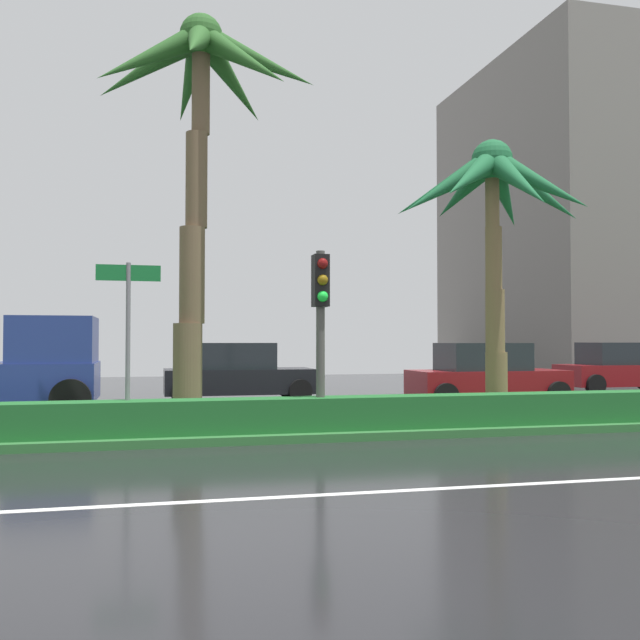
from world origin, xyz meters
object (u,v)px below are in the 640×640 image
object	(u,v)px
street_name_sign	(128,324)
car_in_traffic_second	(486,375)
palm_tree_centre_left	(200,107)
car_in_traffic_leading	(237,373)
traffic_signal_median_right	(321,306)
car_in_traffic_third	(620,368)
palm_tree_centre	(491,198)

from	to	relation	value
street_name_sign	car_in_traffic_second	distance (m)	10.96
palm_tree_centre_left	car_in_traffic_second	world-z (taller)	palm_tree_centre_left
car_in_traffic_leading	palm_tree_centre_left	bearing A→B (deg)	-104.49
car_in_traffic_second	traffic_signal_median_right	bearing A→B (deg)	-138.04
traffic_signal_median_right	car_in_traffic_third	xyz separation A→B (m)	(12.80, 8.69, -1.59)
palm_tree_centre_left	traffic_signal_median_right	size ratio (longest dim) A/B	2.59
car_in_traffic_leading	car_in_traffic_third	bearing A→B (deg)	2.39
palm_tree_centre	car_in_traffic_second	distance (m)	5.97
palm_tree_centre	traffic_signal_median_right	distance (m)	5.18
traffic_signal_median_right	car_in_traffic_third	size ratio (longest dim) A/B	0.76
car_in_traffic_second	car_in_traffic_leading	bearing A→B (deg)	158.12
traffic_signal_median_right	car_in_traffic_second	xyz separation A→B (m)	(6.09, 5.47, -1.59)
car_in_traffic_leading	car_in_traffic_third	world-z (taller)	same
traffic_signal_median_right	car_in_traffic_third	bearing A→B (deg)	34.17
palm_tree_centre_left	street_name_sign	bearing A→B (deg)	-123.47
traffic_signal_median_right	street_name_sign	xyz separation A→B (m)	(-3.42, 0.18, -0.34)
palm_tree_centre_left	traffic_signal_median_right	distance (m)	5.25
palm_tree_centre	traffic_signal_median_right	xyz separation A→B (m)	(-4.24, -1.56, -2.52)
car_in_traffic_leading	car_in_traffic_second	world-z (taller)	same
street_name_sign	car_in_traffic_third	world-z (taller)	street_name_sign
palm_tree_centre_left	traffic_signal_median_right	bearing A→B (deg)	-47.67
palm_tree_centre	car_in_traffic_leading	world-z (taller)	palm_tree_centre
palm_tree_centre	street_name_sign	world-z (taller)	palm_tree_centre
car_in_traffic_third	palm_tree_centre_left	bearing A→B (deg)	-156.56
palm_tree_centre_left	car_in_traffic_leading	distance (m)	8.44
palm_tree_centre_left	car_in_traffic_third	size ratio (longest dim) A/B	1.98
car_in_traffic_leading	street_name_sign	bearing A→B (deg)	-109.97
palm_tree_centre_left	car_in_traffic_third	xyz separation A→B (m)	(14.84, 6.44, -5.86)
palm_tree_centre	car_in_traffic_third	size ratio (longest dim) A/B	1.41
street_name_sign	car_in_traffic_third	size ratio (longest dim) A/B	0.70
palm_tree_centre_left	palm_tree_centre	distance (m)	6.57
traffic_signal_median_right	car_in_traffic_second	bearing A→B (deg)	41.96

